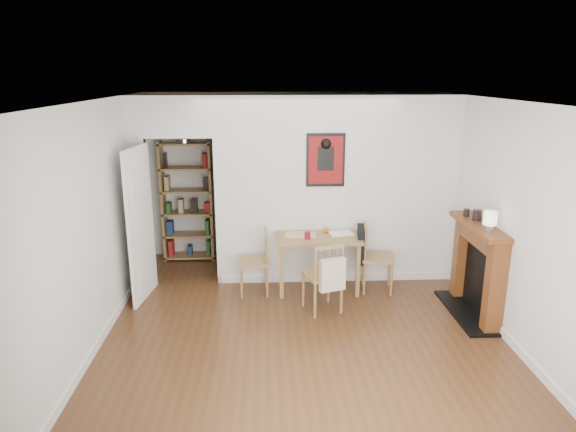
{
  "coord_description": "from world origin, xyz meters",
  "views": [
    {
      "loc": [
        -0.42,
        -5.46,
        2.87
      ],
      "look_at": [
        -0.14,
        0.6,
        1.18
      ],
      "focal_mm": 32.0,
      "sensor_mm": 36.0,
      "label": 1
    }
  ],
  "objects_px": {
    "ceramic_jar_a": "(477,215)",
    "bookshelf": "(188,202)",
    "fireplace": "(479,266)",
    "red_glass": "(308,235)",
    "notebook": "(341,233)",
    "chair_right": "(376,257)",
    "orange_fruit": "(326,230)",
    "mantel_lamp": "(490,219)",
    "dining_table": "(318,242)",
    "chair_front": "(323,276)",
    "ceramic_jar_b": "(466,213)",
    "chair_left": "(254,262)"
  },
  "relations": [
    {
      "from": "chair_front",
      "to": "ceramic_jar_a",
      "type": "bearing_deg",
      "value": -0.62
    },
    {
      "from": "bookshelf",
      "to": "mantel_lamp",
      "type": "height_order",
      "value": "bookshelf"
    },
    {
      "from": "notebook",
      "to": "orange_fruit",
      "type": "bearing_deg",
      "value": 163.32
    },
    {
      "from": "dining_table",
      "to": "fireplace",
      "type": "relative_size",
      "value": 0.9
    },
    {
      "from": "ceramic_jar_b",
      "to": "bookshelf",
      "type": "bearing_deg",
      "value": 153.8
    },
    {
      "from": "chair_left",
      "to": "mantel_lamp",
      "type": "height_order",
      "value": "mantel_lamp"
    },
    {
      "from": "chair_right",
      "to": "chair_front",
      "type": "xyz_separation_m",
      "value": [
        -0.79,
        -0.6,
        -0.01
      ]
    },
    {
      "from": "chair_front",
      "to": "ceramic_jar_a",
      "type": "xyz_separation_m",
      "value": [
        1.85,
        -0.02,
        0.76
      ]
    },
    {
      "from": "mantel_lamp",
      "to": "ceramic_jar_b",
      "type": "bearing_deg",
      "value": 90.1
    },
    {
      "from": "red_glass",
      "to": "notebook",
      "type": "height_order",
      "value": "red_glass"
    },
    {
      "from": "chair_front",
      "to": "ceramic_jar_b",
      "type": "height_order",
      "value": "ceramic_jar_b"
    },
    {
      "from": "dining_table",
      "to": "notebook",
      "type": "height_order",
      "value": "notebook"
    },
    {
      "from": "bookshelf",
      "to": "ceramic_jar_b",
      "type": "height_order",
      "value": "bookshelf"
    },
    {
      "from": "bookshelf",
      "to": "mantel_lamp",
      "type": "bearing_deg",
      "value": -33.85
    },
    {
      "from": "chair_front",
      "to": "chair_right",
      "type": "bearing_deg",
      "value": 37.06
    },
    {
      "from": "chair_right",
      "to": "orange_fruit",
      "type": "bearing_deg",
      "value": 163.32
    },
    {
      "from": "chair_left",
      "to": "bookshelf",
      "type": "distance_m",
      "value": 1.83
    },
    {
      "from": "ceramic_jar_a",
      "to": "bookshelf",
      "type": "bearing_deg",
      "value": 151.9
    },
    {
      "from": "dining_table",
      "to": "orange_fruit",
      "type": "height_order",
      "value": "orange_fruit"
    },
    {
      "from": "chair_front",
      "to": "ceramic_jar_b",
      "type": "xyz_separation_m",
      "value": [
        1.8,
        0.17,
        0.74
      ]
    },
    {
      "from": "dining_table",
      "to": "mantel_lamp",
      "type": "height_order",
      "value": "mantel_lamp"
    },
    {
      "from": "orange_fruit",
      "to": "fireplace",
      "type": "bearing_deg",
      "value": -28.64
    },
    {
      "from": "notebook",
      "to": "bookshelf",
      "type": "bearing_deg",
      "value": 150.76
    },
    {
      "from": "red_glass",
      "to": "dining_table",
      "type": "bearing_deg",
      "value": 44.04
    },
    {
      "from": "chair_right",
      "to": "notebook",
      "type": "relative_size",
      "value": 2.92
    },
    {
      "from": "ceramic_jar_a",
      "to": "red_glass",
      "type": "bearing_deg",
      "value": 164.29
    },
    {
      "from": "mantel_lamp",
      "to": "ceramic_jar_b",
      "type": "distance_m",
      "value": 0.67
    },
    {
      "from": "mantel_lamp",
      "to": "chair_right",
      "type": "bearing_deg",
      "value": 132.54
    },
    {
      "from": "red_glass",
      "to": "ceramic_jar_a",
      "type": "distance_m",
      "value": 2.12
    },
    {
      "from": "orange_fruit",
      "to": "notebook",
      "type": "relative_size",
      "value": 0.24
    },
    {
      "from": "red_glass",
      "to": "notebook",
      "type": "distance_m",
      "value": 0.51
    },
    {
      "from": "dining_table",
      "to": "bookshelf",
      "type": "bearing_deg",
      "value": 145.92
    },
    {
      "from": "fireplace",
      "to": "mantel_lamp",
      "type": "bearing_deg",
      "value": -103.05
    },
    {
      "from": "dining_table",
      "to": "notebook",
      "type": "bearing_deg",
      "value": 8.05
    },
    {
      "from": "chair_left",
      "to": "red_glass",
      "type": "relative_size",
      "value": 8.75
    },
    {
      "from": "chair_left",
      "to": "chair_right",
      "type": "bearing_deg",
      "value": 0.56
    },
    {
      "from": "red_glass",
      "to": "notebook",
      "type": "xyz_separation_m",
      "value": [
        0.47,
        0.19,
        -0.04
      ]
    },
    {
      "from": "mantel_lamp",
      "to": "ceramic_jar_a",
      "type": "distance_m",
      "value": 0.49
    },
    {
      "from": "notebook",
      "to": "fireplace",
      "type": "bearing_deg",
      "value": -30.03
    },
    {
      "from": "ceramic_jar_b",
      "to": "chair_left",
      "type": "bearing_deg",
      "value": 171.1
    },
    {
      "from": "red_glass",
      "to": "ceramic_jar_b",
      "type": "xyz_separation_m",
      "value": [
        1.94,
        -0.38,
        0.39
      ]
    },
    {
      "from": "ceramic_jar_a",
      "to": "ceramic_jar_b",
      "type": "distance_m",
      "value": 0.19
    },
    {
      "from": "chair_right",
      "to": "mantel_lamp",
      "type": "height_order",
      "value": "mantel_lamp"
    },
    {
      "from": "chair_left",
      "to": "chair_right",
      "type": "height_order",
      "value": "chair_right"
    },
    {
      "from": "dining_table",
      "to": "red_glass",
      "type": "relative_size",
      "value": 11.26
    },
    {
      "from": "fireplace",
      "to": "notebook",
      "type": "height_order",
      "value": "fireplace"
    },
    {
      "from": "mantel_lamp",
      "to": "ceramic_jar_a",
      "type": "bearing_deg",
      "value": 83.45
    },
    {
      "from": "red_glass",
      "to": "mantel_lamp",
      "type": "relative_size",
      "value": 0.42
    },
    {
      "from": "fireplace",
      "to": "red_glass",
      "type": "distance_m",
      "value": 2.15
    },
    {
      "from": "chair_left",
      "to": "chair_front",
      "type": "xyz_separation_m",
      "value": [
        0.86,
        -0.58,
        0.03
      ]
    }
  ]
}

